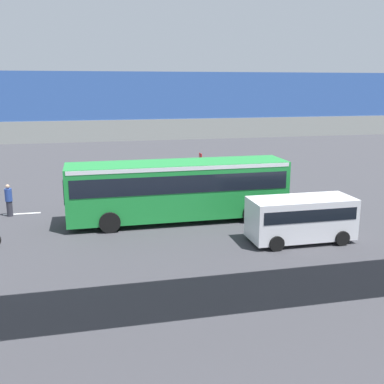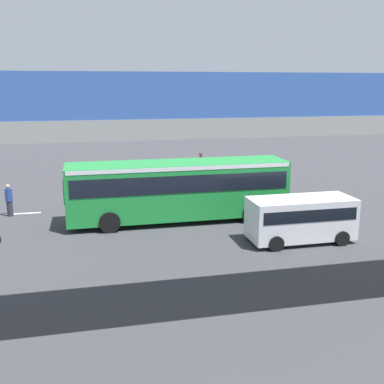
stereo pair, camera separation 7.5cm
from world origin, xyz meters
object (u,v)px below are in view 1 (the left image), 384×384
(parked_van, at_px, (301,216))
(traffic_sign, at_px, (200,167))
(pedestrian, at_px, (9,201))
(city_bus, at_px, (178,186))

(parked_van, bearing_deg, traffic_sign, -76.28)
(pedestrian, bearing_deg, traffic_sign, -169.03)
(parked_van, distance_m, pedestrian, 15.61)
(pedestrian, bearing_deg, parked_van, 151.64)
(city_bus, distance_m, traffic_sign, 5.68)
(city_bus, bearing_deg, pedestrian, -18.04)
(parked_van, height_order, pedestrian, parked_van)
(city_bus, relative_size, traffic_sign, 4.12)
(parked_van, relative_size, traffic_sign, 1.71)
(pedestrian, xyz_separation_m, traffic_sign, (-11.39, -2.21, 1.00))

